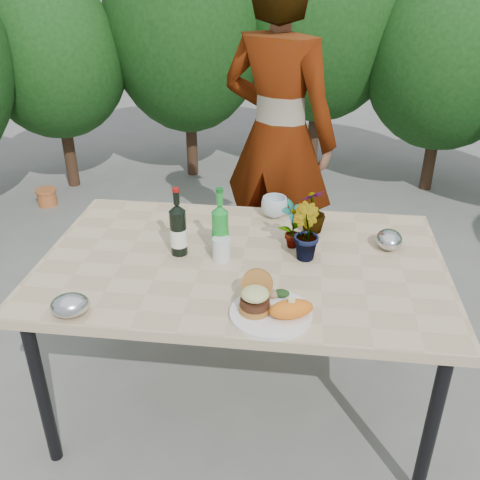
# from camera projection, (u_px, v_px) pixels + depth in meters

# --- Properties ---
(ground) EXTENTS (80.00, 80.00, 0.00)m
(ground) POSITION_uv_depth(u_px,v_px,m) (242.00, 398.00, 2.49)
(ground) COLOR slate
(ground) RESTS_ON ground
(patio_table) EXTENTS (1.60, 1.00, 0.75)m
(patio_table) POSITION_uv_depth(u_px,v_px,m) (242.00, 271.00, 2.16)
(patio_table) COLOR tan
(patio_table) RESTS_ON ground
(shrub_hedge) EXTENTS (6.82, 5.11, 2.23)m
(shrub_hedge) POSITION_uv_depth(u_px,v_px,m) (283.00, 72.00, 3.43)
(shrub_hedge) COLOR #382316
(shrub_hedge) RESTS_ON ground
(dinner_plate) EXTENTS (0.28, 0.28, 0.01)m
(dinner_plate) POSITION_uv_depth(u_px,v_px,m) (271.00, 313.00, 1.80)
(dinner_plate) COLOR white
(dinner_plate) RESTS_ON patio_table
(burger_stack) EXTENTS (0.11, 0.16, 0.11)m
(burger_stack) POSITION_uv_depth(u_px,v_px,m) (255.00, 296.00, 1.80)
(burger_stack) COLOR #B7722D
(burger_stack) RESTS_ON dinner_plate
(sweet_potato) EXTENTS (0.17, 0.12, 0.06)m
(sweet_potato) POSITION_uv_depth(u_px,v_px,m) (291.00, 309.00, 1.76)
(sweet_potato) COLOR orange
(sweet_potato) RESTS_ON dinner_plate
(grilled_veg) EXTENTS (0.08, 0.05, 0.03)m
(grilled_veg) POSITION_uv_depth(u_px,v_px,m) (278.00, 294.00, 1.87)
(grilled_veg) COLOR olive
(grilled_veg) RESTS_ON dinner_plate
(wine_bottle) EXTENTS (0.07, 0.07, 0.29)m
(wine_bottle) POSITION_uv_depth(u_px,v_px,m) (178.00, 230.00, 2.13)
(wine_bottle) COLOR black
(wine_bottle) RESTS_ON patio_table
(sparkling_water) EXTENTS (0.07, 0.07, 0.29)m
(sparkling_water) POSITION_uv_depth(u_px,v_px,m) (220.00, 231.00, 2.13)
(sparkling_water) COLOR #198B2B
(sparkling_water) RESTS_ON patio_table
(plastic_cup) EXTENTS (0.07, 0.07, 0.09)m
(plastic_cup) POSITION_uv_depth(u_px,v_px,m) (221.00, 249.00, 2.11)
(plastic_cup) COLOR silver
(plastic_cup) RESTS_ON patio_table
(seedling_left) EXTENTS (0.13, 0.13, 0.21)m
(seedling_left) POSITION_uv_depth(u_px,v_px,m) (293.00, 225.00, 2.18)
(seedling_left) COLOR #2A5D1F
(seedling_left) RESTS_ON patio_table
(seedling_mid) EXTENTS (0.16, 0.16, 0.23)m
(seedling_mid) POSITION_uv_depth(u_px,v_px,m) (305.00, 232.00, 2.10)
(seedling_mid) COLOR #236021
(seedling_mid) RESTS_ON patio_table
(seedling_right) EXTENTS (0.16, 0.16, 0.20)m
(seedling_right) POSITION_uv_depth(u_px,v_px,m) (313.00, 211.00, 2.30)
(seedling_right) COLOR #22541C
(seedling_right) RESTS_ON patio_table
(blue_bowl) EXTENTS (0.13, 0.13, 0.10)m
(blue_bowl) POSITION_uv_depth(u_px,v_px,m) (274.00, 207.00, 2.46)
(blue_bowl) COLOR silver
(blue_bowl) RESTS_ON patio_table
(foil_packet_left) EXTENTS (0.16, 0.15, 0.08)m
(foil_packet_left) POSITION_uv_depth(u_px,v_px,m) (70.00, 305.00, 1.79)
(foil_packet_left) COLOR #B5B8BD
(foil_packet_left) RESTS_ON patio_table
(foil_packet_right) EXTENTS (0.11, 0.13, 0.08)m
(foil_packet_right) POSITION_uv_depth(u_px,v_px,m) (389.00, 239.00, 2.20)
(foil_packet_right) COLOR #B4B6BC
(foil_packet_right) RESTS_ON patio_table
(person) EXTENTS (0.80, 0.68, 1.85)m
(person) POSITION_uv_depth(u_px,v_px,m) (278.00, 138.00, 2.95)
(person) COLOR #8E6247
(person) RESTS_ON ground
(terracotta_pot) EXTENTS (0.17, 0.17, 0.14)m
(terracotta_pot) POSITION_uv_depth(u_px,v_px,m) (47.00, 197.00, 4.36)
(terracotta_pot) COLOR #BC6230
(terracotta_pot) RESTS_ON ground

